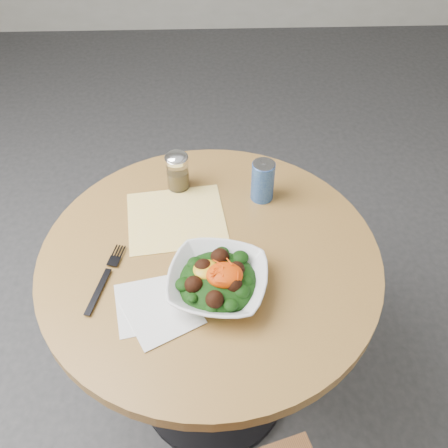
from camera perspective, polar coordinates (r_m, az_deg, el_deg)
name	(u,v)px	position (r m, az deg, el deg)	size (l,w,h in m)	color
ground	(214,386)	(1.94, -1.17, -18.07)	(6.00, 6.00, 0.00)	#313134
table	(211,298)	(1.47, -1.49, -8.50)	(0.90, 0.90, 0.75)	black
cloth_napkin	(176,218)	(1.41, -5.47, 0.63)	(0.27, 0.25, 0.00)	yellow
paper_napkins	(156,308)	(1.22, -7.79, -9.53)	(0.23, 0.22, 0.00)	silver
salad_bowl	(218,281)	(1.21, -0.73, -6.52)	(0.28, 0.28, 0.09)	white
fork	(106,276)	(1.29, -13.32, -5.81)	(0.08, 0.22, 0.00)	black
spice_shaker	(177,171)	(1.47, -5.34, 6.05)	(0.07, 0.07, 0.12)	silver
beverage_can	(263,181)	(1.43, 4.45, 4.95)	(0.07, 0.07, 0.13)	#0D2B95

